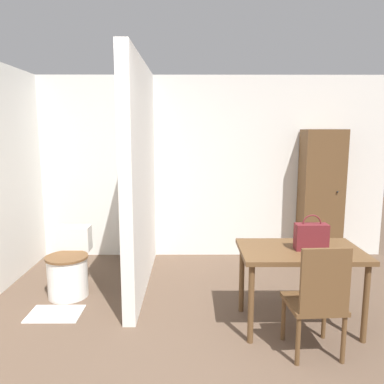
# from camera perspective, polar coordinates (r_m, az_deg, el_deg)

# --- Properties ---
(wall_back) EXTENTS (5.29, 0.12, 2.50)m
(wall_back) POSITION_cam_1_polar(r_m,az_deg,el_deg) (5.25, 0.55, 3.72)
(wall_back) COLOR white
(wall_back) RESTS_ON ground_plane
(partition_wall) EXTENTS (0.12, 2.02, 2.50)m
(partition_wall) POSITION_cam_1_polar(r_m,az_deg,el_deg) (4.22, -7.83, 2.31)
(partition_wall) COLOR white
(partition_wall) RESTS_ON ground_plane
(dining_table) EXTENTS (1.07, 0.68, 0.72)m
(dining_table) POSITION_cam_1_polar(r_m,az_deg,el_deg) (3.51, 16.15, -9.72)
(dining_table) COLOR brown
(dining_table) RESTS_ON ground_plane
(wooden_chair) EXTENTS (0.44, 0.44, 0.92)m
(wooden_chair) POSITION_cam_1_polar(r_m,az_deg,el_deg) (3.14, 18.60, -15.15)
(wooden_chair) COLOR brown
(wooden_chair) RESTS_ON ground_plane
(toilet) EXTENTS (0.44, 0.59, 0.70)m
(toilet) POSITION_cam_1_polar(r_m,az_deg,el_deg) (4.33, -18.24, -11.02)
(toilet) COLOR white
(toilet) RESTS_ON ground_plane
(handbag) EXTENTS (0.28, 0.12, 0.31)m
(handbag) POSITION_cam_1_polar(r_m,az_deg,el_deg) (3.46, 17.71, -6.45)
(handbag) COLOR maroon
(handbag) RESTS_ON dining_table
(wooden_cabinet) EXTENTS (0.53, 0.40, 1.78)m
(wooden_cabinet) POSITION_cam_1_polar(r_m,az_deg,el_deg) (5.33, 19.00, -0.60)
(wooden_cabinet) COLOR brown
(wooden_cabinet) RESTS_ON ground_plane
(bath_mat) EXTENTS (0.50, 0.35, 0.01)m
(bath_mat) POSITION_cam_1_polar(r_m,az_deg,el_deg) (4.03, -20.14, -17.03)
(bath_mat) COLOR silver
(bath_mat) RESTS_ON ground_plane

